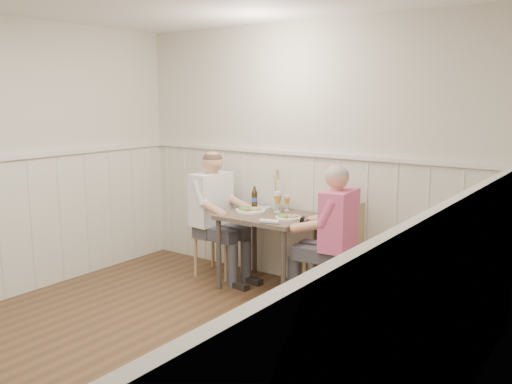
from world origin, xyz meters
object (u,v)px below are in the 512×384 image
chair_right (338,250)px  chair_left (214,229)px  man_in_pink (334,248)px  beer_bottle (254,198)px  diner_cream (214,224)px  dining_table (268,225)px  grass_vase (275,190)px

chair_right → chair_left: chair_right is taller
chair_right → chair_left: size_ratio=1.03×
man_in_pink → beer_bottle: 1.12m
chair_left → beer_bottle: size_ratio=4.07×
chair_right → man_in_pink: size_ratio=0.70×
diner_cream → beer_bottle: size_ratio=6.12×
dining_table → chair_left: size_ratio=0.95×
grass_vase → dining_table: bearing=-69.4°
man_in_pink → diner_cream: bearing=179.0°
dining_table → beer_bottle: beer_bottle is taller
dining_table → chair_left: (-0.72, 0.05, -0.16)m
dining_table → man_in_pink: 0.76m
beer_bottle → diner_cream: bearing=-148.5°
chair_right → diner_cream: 1.39m
chair_right → man_in_pink: 0.13m
chair_left → man_in_pink: man_in_pink is taller
dining_table → chair_right: size_ratio=0.92×
dining_table → chair_left: bearing=176.0°
dining_table → beer_bottle: size_ratio=3.87×
diner_cream → chair_right: bearing=3.8°
diner_cream → grass_vase: 0.74m
man_in_pink → beer_bottle: man_in_pink is taller
dining_table → diner_cream: 0.66m
chair_right → grass_vase: size_ratio=2.17×
dining_table → chair_left: chair_left is taller
man_in_pink → grass_vase: man_in_pink is taller
grass_vase → beer_bottle: bearing=-159.2°
man_in_pink → beer_bottle: size_ratio=5.98×
diner_cream → dining_table: bearing=2.3°
chair_left → grass_vase: (0.62, 0.22, 0.45)m
man_in_pink → diner_cream: (-1.41, 0.03, 0.01)m
diner_cream → beer_bottle: 0.51m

